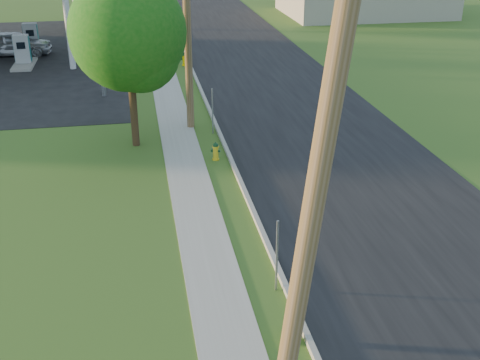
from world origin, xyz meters
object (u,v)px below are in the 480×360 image
object	(u,v)px
hydrant_mid	(216,151)
fuel_pump_ne	(23,54)
utility_pole_mid	(187,13)
hydrant_far	(184,59)
utility_pole_near	(310,224)
car_silver	(14,43)
fuel_pump_se	(32,41)
hydrant_near	(294,330)
tree_verge	(131,38)

from	to	relation	value
hydrant_mid	fuel_pump_ne	bearing A→B (deg)	119.16
utility_pole_mid	hydrant_mid	xyz separation A→B (m)	(0.56, -3.95, -4.60)
hydrant_far	utility_pole_near	bearing A→B (deg)	-91.52
utility_pole_near	hydrant_far	distance (m)	29.69
hydrant_mid	car_silver	bearing A→B (deg)	117.53
fuel_pump_se	hydrant_mid	world-z (taller)	fuel_pump_se
hydrant_near	hydrant_far	bearing A→B (deg)	89.97
hydrant_near	fuel_pump_ne	bearing A→B (deg)	109.16
utility_pole_near	utility_pole_mid	bearing A→B (deg)	90.00
tree_verge	car_silver	distance (m)	19.79
fuel_pump_se	hydrant_far	world-z (taller)	fuel_pump_se
hydrant_near	car_silver	bearing A→B (deg)	109.01
tree_verge	hydrant_near	world-z (taller)	tree_verge
utility_pole_near	tree_verge	world-z (taller)	utility_pole_near
hydrant_near	hydrant_mid	bearing A→B (deg)	91.12
hydrant_near	hydrant_far	world-z (taller)	hydrant_far
utility_pole_mid	car_silver	distance (m)	19.31
tree_verge	hydrant_mid	bearing A→B (deg)	-35.50
utility_pole_mid	hydrant_near	world-z (taller)	utility_pole_mid
fuel_pump_se	hydrant_mid	size ratio (longest dim) A/B	4.40
utility_pole_near	hydrant_far	bearing A→B (deg)	88.48
tree_verge	hydrant_far	bearing A→B (deg)	76.74
utility_pole_near	fuel_pump_se	world-z (taller)	utility_pole_near
utility_pole_near	fuel_pump_ne	xyz separation A→B (m)	(-8.90, 31.00, -4.08)
hydrant_mid	fuel_pump_se	bearing A→B (deg)	114.30
utility_pole_mid	tree_verge	bearing A→B (deg)	-141.17
utility_pole_mid	tree_verge	distance (m)	3.06
tree_verge	hydrant_mid	xyz separation A→B (m)	(2.89, -2.06, -4.03)
fuel_pump_se	hydrant_mid	xyz separation A→B (m)	(9.46, -20.95, -0.37)
utility_pole_mid	fuel_pump_se	world-z (taller)	utility_pole_mid
hydrant_near	utility_pole_near	bearing A→B (deg)	-103.64
hydrant_near	fuel_pump_se	bearing A→B (deg)	106.90
utility_pole_near	fuel_pump_ne	bearing A→B (deg)	106.02
hydrant_mid	car_silver	size ratio (longest dim) A/B	0.16
tree_verge	hydrant_near	size ratio (longest dim) A/B	9.89
tree_verge	hydrant_near	bearing A→B (deg)	-76.51
utility_pole_mid	hydrant_far	distance (m)	12.26
hydrant_mid	car_silver	world-z (taller)	car_silver
utility_pole_near	hydrant_mid	distance (m)	14.75
hydrant_far	hydrant_near	bearing A→B (deg)	-90.03
fuel_pump_se	car_silver	bearing A→B (deg)	-136.17
utility_pole_near	car_silver	bearing A→B (deg)	106.17
hydrant_far	utility_pole_mid	bearing A→B (deg)	-93.94
tree_verge	car_silver	xyz separation A→B (m)	(-7.54, 17.95, -3.58)
utility_pole_near	car_silver	xyz separation A→B (m)	(-9.87, 34.06, -4.01)
car_silver	utility_pole_mid	bearing A→B (deg)	-146.51
hydrant_near	car_silver	xyz separation A→B (m)	(-10.64, 30.90, 0.46)
fuel_pump_ne	hydrant_far	size ratio (longest dim) A/B	3.92
fuel_pump_ne	utility_pole_mid	bearing A→B (deg)	-55.60
utility_pole_mid	hydrant_near	size ratio (longest dim) A/B	14.24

